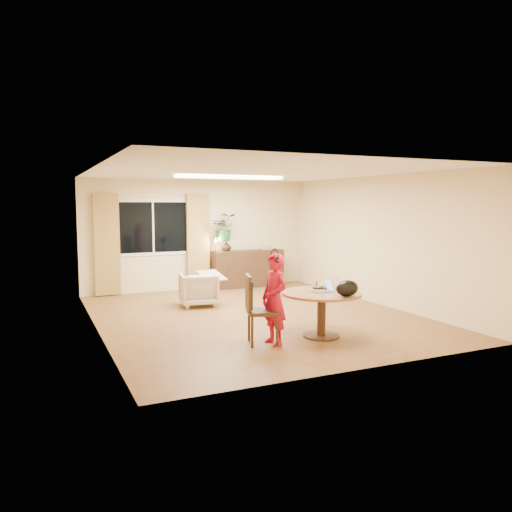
{
  "coord_description": "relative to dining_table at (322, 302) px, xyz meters",
  "views": [
    {
      "loc": [
        -3.67,
        -8.16,
        2.04
      ],
      "look_at": [
        -0.06,
        -0.2,
        1.12
      ],
      "focal_mm": 35.0,
      "sensor_mm": 36.0,
      "label": 1
    }
  ],
  "objects": [
    {
      "name": "ceiling_panel",
      "position": [
        -0.34,
        2.94,
        2.02
      ],
      "size": [
        2.2,
        0.35,
        0.05
      ],
      "primitive_type": "cube",
      "color": "white",
      "rests_on": "ceiling"
    },
    {
      "name": "bouquet",
      "position": [
        0.22,
        4.75,
        0.93
      ],
      "size": [
        0.72,
        0.67,
        0.66
      ],
      "primitive_type": "imported",
      "rotation": [
        0.0,
        0.0,
        -0.31
      ],
      "color": "#235F24",
      "rests_on": "vase"
    },
    {
      "name": "ceiling",
      "position": [
        -0.34,
        1.74,
        2.05
      ],
      "size": [
        6.5,
        6.5,
        0.0
      ],
      "primitive_type": "plane",
      "rotation": [
        3.14,
        0.0,
        0.0
      ],
      "color": "white",
      "rests_on": "wall_back"
    },
    {
      "name": "floor",
      "position": [
        -0.34,
        1.74,
        -0.55
      ],
      "size": [
        6.5,
        6.5,
        0.0
      ],
      "primitive_type": "plane",
      "color": "brown",
      "rests_on": "ground"
    },
    {
      "name": "book_stack",
      "position": [
        1.34,
        4.75,
        0.4
      ],
      "size": [
        0.23,
        0.18,
        0.09
      ],
      "primitive_type": null,
      "rotation": [
        0.0,
        0.0,
        -0.09
      ],
      "color": "#9A724E",
      "rests_on": "sideboard"
    },
    {
      "name": "handbag",
      "position": [
        0.14,
        -0.46,
        0.27
      ],
      "size": [
        0.4,
        0.27,
        0.24
      ],
      "primitive_type": null,
      "rotation": [
        0.0,
        0.0,
        -0.17
      ],
      "color": "black",
      "rests_on": "dining_table"
    },
    {
      "name": "curtain_right",
      "position": [
        -0.39,
        4.89,
        0.6
      ],
      "size": [
        0.55,
        0.08,
        2.25
      ],
      "primitive_type": "cube",
      "color": "olive",
      "rests_on": "wall_back"
    },
    {
      "name": "sideboard",
      "position": [
        0.81,
        4.75,
        -0.1
      ],
      "size": [
        1.8,
        0.44,
        0.9
      ],
      "primitive_type": "cube",
      "color": "black",
      "rests_on": "floor"
    },
    {
      "name": "armchair",
      "position": [
        -1.0,
        3.03,
        -0.22
      ],
      "size": [
        0.8,
        0.82,
        0.66
      ],
      "primitive_type": "imported",
      "rotation": [
        0.0,
        0.0,
        3.0
      ],
      "color": "beige",
      "rests_on": "floor"
    },
    {
      "name": "wine_glass",
      "position": [
        0.41,
        0.19,
        0.24
      ],
      "size": [
        0.07,
        0.07,
        0.19
      ],
      "primitive_type": null,
      "rotation": [
        0.0,
        0.0,
        0.04
      ],
      "color": "white",
      "rests_on": "dining_table"
    },
    {
      "name": "wall_back",
      "position": [
        -0.34,
        4.99,
        0.75
      ],
      "size": [
        5.5,
        0.0,
        5.5
      ],
      "primitive_type": "plane",
      "rotation": [
        1.57,
        0.0,
        0.0
      ],
      "color": "beige",
      "rests_on": "floor"
    },
    {
      "name": "tumbler",
      "position": [
        0.06,
        0.29,
        0.21
      ],
      "size": [
        0.09,
        0.09,
        0.12
      ],
      "primitive_type": null,
      "rotation": [
        0.0,
        0.0,
        0.14
      ],
      "color": "white",
      "rests_on": "dining_table"
    },
    {
      "name": "desk_lamp",
      "position": [
        -0.04,
        4.7,
        0.54
      ],
      "size": [
        0.17,
        0.17,
        0.37
      ],
      "primitive_type": null,
      "rotation": [
        0.0,
        0.0,
        0.14
      ],
      "color": "black",
      "rests_on": "sideboard"
    },
    {
      "name": "dining_chair",
      "position": [
        -0.99,
        0.01,
        -0.04
      ],
      "size": [
        0.59,
        0.57,
        1.02
      ],
      "primitive_type": null,
      "rotation": [
        0.0,
        0.0,
        -0.29
      ],
      "color": "black",
      "rests_on": "floor"
    },
    {
      "name": "child",
      "position": [
        -0.84,
        -0.07,
        0.12
      ],
      "size": [
        0.54,
        0.4,
        1.33
      ],
      "primitive_type": "imported",
      "rotation": [
        0.0,
        0.0,
        -1.38
      ],
      "color": "red",
      "rests_on": "floor"
    },
    {
      "name": "curtain_left",
      "position": [
        -2.49,
        4.89,
        0.6
      ],
      "size": [
        0.55,
        0.08,
        2.25
      ],
      "primitive_type": "cube",
      "color": "olive",
      "rests_on": "wall_back"
    },
    {
      "name": "wall_right",
      "position": [
        2.41,
        1.74,
        0.75
      ],
      "size": [
        0.0,
        6.5,
        6.5
      ],
      "primitive_type": "plane",
      "rotation": [
        1.57,
        0.0,
        -1.57
      ],
      "color": "beige",
      "rests_on": "floor"
    },
    {
      "name": "laptop",
      "position": [
        -0.01,
        0.01,
        0.26
      ],
      "size": [
        0.34,
        0.23,
        0.22
      ],
      "primitive_type": null,
      "rotation": [
        0.0,
        0.0,
        -0.04
      ],
      "color": "#B7B7BC",
      "rests_on": "dining_table"
    },
    {
      "name": "dining_table",
      "position": [
        0.0,
        0.0,
        0.0
      ],
      "size": [
        1.22,
        1.22,
        0.69
      ],
      "color": "brown",
      "rests_on": "floor"
    },
    {
      "name": "vase",
      "position": [
        0.26,
        4.75,
        0.48
      ],
      "size": [
        0.3,
        0.3,
        0.25
      ],
      "primitive_type": "imported",
      "rotation": [
        0.0,
        0.0,
        -0.35
      ],
      "color": "black",
      "rests_on": "sideboard"
    },
    {
      "name": "window",
      "position": [
        -1.44,
        4.97,
        0.95
      ],
      "size": [
        1.7,
        0.03,
        1.3
      ],
      "color": "white",
      "rests_on": "wall_back"
    },
    {
      "name": "throw",
      "position": [
        -0.73,
        3.0,
        0.13
      ],
      "size": [
        0.54,
        0.62,
        0.03
      ],
      "primitive_type": null,
      "rotation": [
        0.0,
        0.0,
        0.17
      ],
      "color": "beige",
      "rests_on": "armchair"
    },
    {
      "name": "pot_lid",
      "position": [
        0.19,
        0.31,
        0.17
      ],
      "size": [
        0.24,
        0.24,
        0.04
      ],
      "primitive_type": null,
      "rotation": [
        0.0,
        0.0,
        -0.05
      ],
      "color": "white",
      "rests_on": "dining_table"
    },
    {
      "name": "wall_left",
      "position": [
        -3.09,
        1.74,
        0.75
      ],
      "size": [
        0.0,
        6.5,
        6.5
      ],
      "primitive_type": "plane",
      "rotation": [
        1.57,
        0.0,
        1.57
      ],
      "color": "beige",
      "rests_on": "floor"
    }
  ]
}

